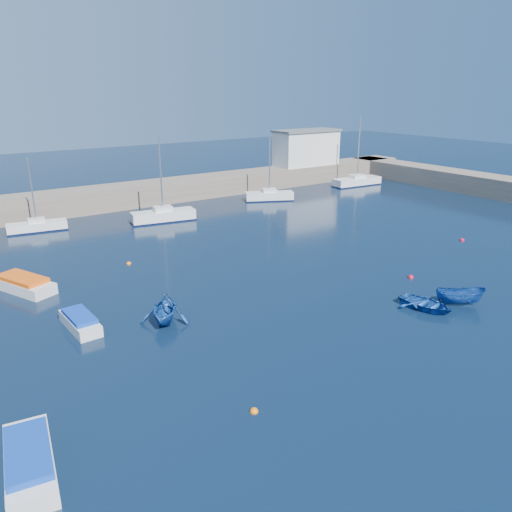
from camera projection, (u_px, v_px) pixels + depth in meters
ground at (441, 378)px, 25.09m from camera, size 220.00×220.00×0.00m
back_wall at (116, 197)px, 60.42m from camera, size 96.00×4.50×2.60m
right_arm at (440, 177)px, 73.38m from camera, size 4.50×32.00×2.60m
harbor_office at (306, 149)px, 75.46m from camera, size 10.00×4.00×5.00m
sailboat_5 at (37, 226)px, 50.47m from camera, size 5.84×2.41×7.48m
sailboat_6 at (163, 215)px, 54.18m from camera, size 7.07×3.05×9.06m
sailboat_7 at (269, 196)px, 64.27m from camera, size 6.26×4.22×8.16m
sailboat_8 at (357, 181)px, 74.17m from camera, size 7.94×2.80×10.12m
motorboat_0 at (29, 461)px, 18.77m from camera, size 2.33×4.96×1.07m
motorboat_1 at (80, 322)px, 30.10m from camera, size 1.54×3.93×0.95m
motorboat_2 at (23, 284)px, 35.73m from camera, size 3.79×5.52×1.08m
dinghy_center at (426, 304)px, 32.74m from camera, size 3.07×3.91×0.74m
dinghy_left at (165, 309)px, 30.74m from camera, size 4.43×4.56×1.83m
dinghy_right at (460, 296)px, 33.27m from camera, size 3.31×2.99×1.26m
buoy_0 at (254, 412)px, 22.44m from camera, size 0.39×0.39×0.39m
buoy_1 at (411, 278)px, 38.27m from camera, size 0.46×0.46×0.46m
buoy_3 at (129, 264)px, 41.27m from camera, size 0.40×0.40×0.40m
buoy_4 at (462, 241)px, 47.57m from camera, size 0.47×0.47×0.47m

